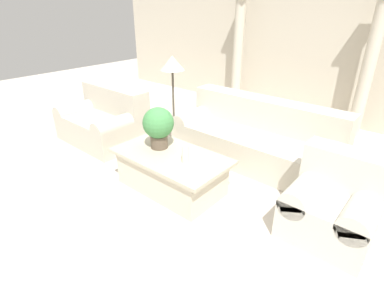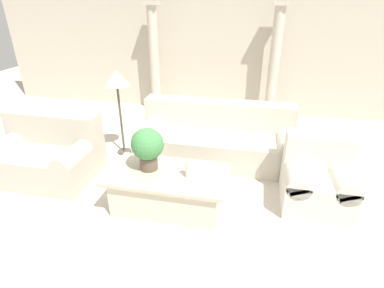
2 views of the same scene
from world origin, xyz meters
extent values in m
plane|color=beige|center=(0.00, 0.00, 0.00)|extent=(16.00, 16.00, 0.00)
cube|color=beige|center=(0.00, 3.24, 1.60)|extent=(10.00, 0.06, 3.20)
cube|color=beige|center=(0.39, 0.84, 0.22)|extent=(2.39, 0.94, 0.45)
cube|color=beige|center=(0.39, 1.14, 0.66)|extent=(2.39, 0.33, 0.43)
cylinder|color=beige|center=(-0.67, 0.84, 0.44)|extent=(0.28, 0.94, 0.28)
cylinder|color=beige|center=(1.44, 0.84, 0.44)|extent=(0.28, 0.94, 0.28)
cube|color=#BDB5A4|center=(-1.90, -0.18, 0.22)|extent=(1.39, 0.94, 0.45)
cube|color=#BDB5A4|center=(-1.90, 0.13, 0.66)|extent=(1.39, 0.33, 0.43)
cylinder|color=#BDB5A4|center=(-2.45, -0.18, 0.44)|extent=(0.28, 0.94, 0.28)
cylinder|color=#BDB5A4|center=(-1.34, -0.18, 0.44)|extent=(0.28, 0.94, 0.28)
cube|color=beige|center=(-0.01, -0.47, 0.22)|extent=(1.25, 0.69, 0.43)
cube|color=#BCB398|center=(-0.01, -0.47, 0.45)|extent=(1.42, 0.79, 0.04)
cylinder|color=brown|center=(-0.25, -0.42, 0.56)|extent=(0.22, 0.22, 0.17)
sphere|color=#428447|center=(-0.25, -0.42, 0.80)|extent=(0.38, 0.38, 0.38)
cylinder|color=silver|center=(0.26, -0.50, 0.58)|extent=(0.08, 0.08, 0.21)
cylinder|color=#4C473D|center=(-1.13, 0.76, 0.01)|extent=(0.22, 0.22, 0.03)
cylinder|color=#4C473D|center=(-1.13, 0.76, 0.59)|extent=(0.04, 0.04, 1.12)
cone|color=beige|center=(-1.13, 0.76, 1.26)|extent=(0.39, 0.39, 0.23)
cylinder|color=beige|center=(-1.25, 2.88, 1.11)|extent=(0.21, 0.21, 2.21)
cylinder|color=beige|center=(1.24, 2.88, 1.11)|extent=(0.21, 0.21, 2.21)
cube|color=beige|center=(1.76, -0.05, 0.22)|extent=(0.80, 0.78, 0.44)
cube|color=beige|center=(1.76, 0.21, 0.64)|extent=(0.80, 0.27, 0.40)
cylinder|color=beige|center=(1.50, -0.05, 0.42)|extent=(0.28, 0.78, 0.28)
cylinder|color=beige|center=(2.02, -0.05, 0.42)|extent=(0.28, 0.78, 0.28)
camera|label=1|loc=(2.27, -2.73, 2.12)|focal=28.00mm
camera|label=2|loc=(0.91, -3.37, 2.33)|focal=28.00mm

